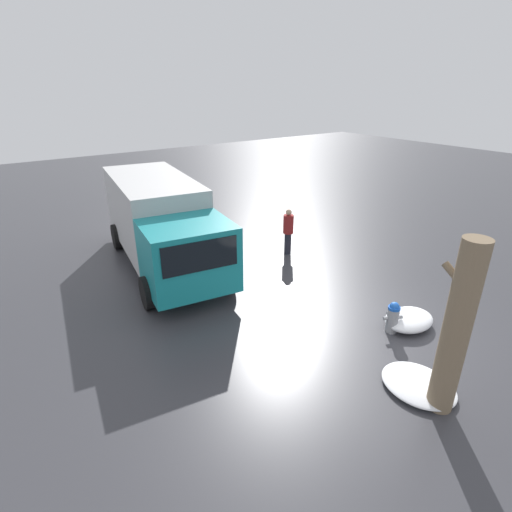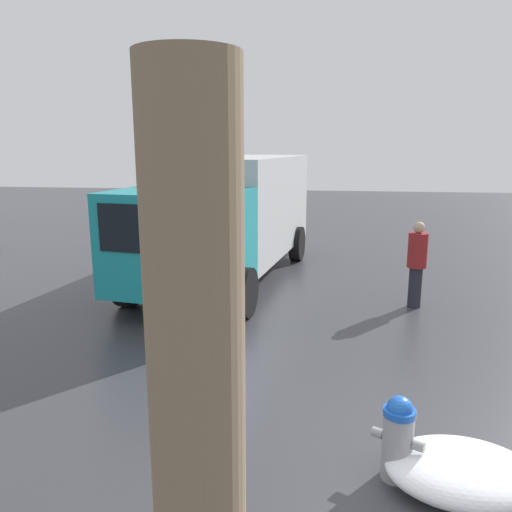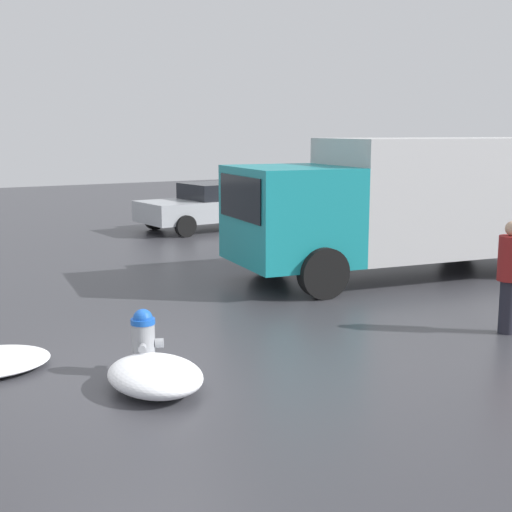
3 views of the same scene
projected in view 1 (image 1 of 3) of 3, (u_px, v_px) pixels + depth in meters
name	position (u px, v px, depth m)	size (l,w,h in m)	color
ground_plane	(391.00, 331.00, 9.70)	(60.00, 60.00, 0.00)	#38383D
fire_hydrant	(393.00, 317.00, 9.53)	(0.38, 0.47, 0.81)	gray
tree_trunk	(456.00, 330.00, 6.80)	(0.70, 0.46, 3.36)	#7F6B51
delivery_truck	(161.00, 221.00, 12.71)	(7.29, 3.33, 2.73)	teal
pedestrian	(288.00, 230.00, 13.72)	(0.35, 0.35, 1.62)	#23232D
snow_pile_by_hydrant	(418.00, 385.00, 7.87)	(1.48, 1.26, 0.17)	white
snow_pile_curbside	(409.00, 320.00, 9.85)	(1.01, 1.34, 0.35)	white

